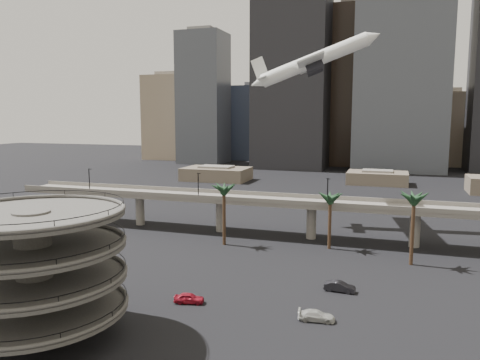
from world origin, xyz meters
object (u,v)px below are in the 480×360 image
(overpass, at_px, (265,204))
(car_b, at_px, (340,287))
(car_c, at_px, (316,316))
(airborne_jet, at_px, (313,61))
(parking_ramp, at_px, (34,263))
(car_a, at_px, (189,298))

(overpass, xyz_separation_m, car_b, (20.87, -30.99, -6.53))
(car_c, bearing_deg, airborne_jet, 3.87)
(parking_ramp, distance_m, car_b, 44.86)
(overpass, bearing_deg, car_c, -65.99)
(parking_ramp, relative_size, car_c, 4.45)
(car_a, bearing_deg, overpass, -12.59)
(parking_ramp, height_order, airborne_jet, airborne_jet)
(car_a, xyz_separation_m, car_c, (18.96, -0.15, -0.04))
(parking_ramp, relative_size, airborne_jet, 0.67)
(parking_ramp, bearing_deg, overpass, 77.57)
(car_c, bearing_deg, parking_ramp, 109.89)
(overpass, height_order, car_b, overpass)
(car_a, distance_m, car_b, 23.82)
(parking_ramp, xyz_separation_m, overpass, (13.00, 59.00, -2.50))
(car_b, bearing_deg, car_c, 174.48)
(airborne_jet, bearing_deg, car_c, -88.67)
(parking_ramp, bearing_deg, car_a, 51.08)
(airborne_jet, distance_m, car_b, 63.89)
(airborne_jet, relative_size, car_a, 7.43)
(parking_ramp, relative_size, overpass, 0.17)
(parking_ramp, bearing_deg, car_b, 39.58)
(overpass, relative_size, car_b, 26.58)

